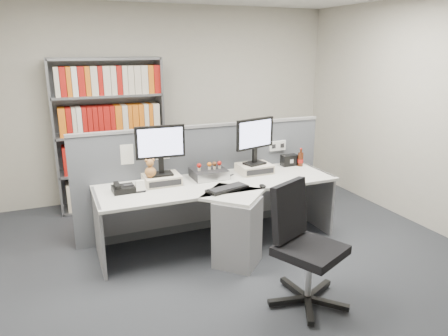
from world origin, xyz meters
name	(u,v)px	position (x,y,z in m)	size (l,w,h in m)	color
ground	(250,278)	(0.00, 0.00, 0.00)	(5.50, 5.50, 0.00)	#32353B
room_shell	(254,88)	(0.00, 0.00, 1.79)	(5.04, 5.54, 2.72)	#B8B3A4
partition	(205,177)	(0.00, 1.25, 0.65)	(3.00, 0.08, 1.27)	#555960
desk	(226,212)	(0.00, 0.60, 0.46)	(2.60, 1.20, 0.72)	silver
monitor_riser_left	(162,179)	(-0.58, 0.98, 0.77)	(0.38, 0.31, 0.10)	beige
monitor_riser_right	(255,168)	(0.52, 0.98, 0.77)	(0.38, 0.31, 0.10)	beige
monitor_left	(160,146)	(-0.58, 0.98, 1.14)	(0.52, 0.18, 0.53)	black
monitor_right	(255,137)	(0.52, 0.98, 1.14)	(0.51, 0.22, 0.53)	black
desktop_pc	(209,173)	(-0.04, 0.99, 0.77)	(0.37, 0.33, 0.10)	black
figurines	(211,165)	(-0.02, 0.98, 0.87)	(0.29, 0.05, 0.09)	beige
keyboard	(227,189)	(-0.01, 0.53, 0.73)	(0.48, 0.28, 0.03)	black
mouse	(263,186)	(0.35, 0.45, 0.74)	(0.06, 0.10, 0.04)	black
desk_phone	(123,189)	(-1.01, 0.88, 0.76)	(0.22, 0.20, 0.09)	black
desk_calendar	(140,187)	(-0.85, 0.81, 0.77)	(0.10, 0.07, 0.12)	black
plush_toy	(150,169)	(-0.71, 0.94, 0.91)	(0.12, 0.12, 0.20)	#9E6834
speaker	(289,160)	(1.05, 1.08, 0.79)	(0.20, 0.11, 0.13)	black
cola_bottle	(300,159)	(1.16, 1.01, 0.80)	(0.07, 0.07, 0.22)	#3F190A
shelving_unit	(110,136)	(-0.90, 2.44, 0.98)	(1.41, 0.40, 2.00)	slate
filing_cabinet	(264,173)	(1.20, 1.99, 0.35)	(0.45, 0.61, 0.70)	slate
desk_fan	(266,130)	(1.20, 1.99, 0.98)	(0.26, 0.17, 0.45)	white
office_chair	(302,242)	(0.24, -0.49, 0.55)	(0.68, 0.68, 1.03)	silver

